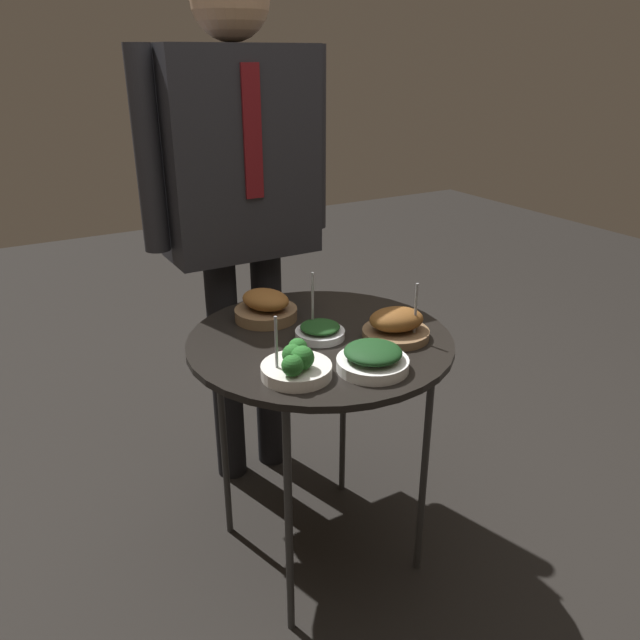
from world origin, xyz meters
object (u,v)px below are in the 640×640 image
at_px(bowl_roast_mid_right, 266,307).
at_px(bowl_spinach_back_right, 319,331).
at_px(bowl_broccoli_front_center, 297,365).
at_px(serving_cart, 320,354).
at_px(bowl_spinach_front_left, 373,359).
at_px(waiter_figure, 238,180).
at_px(bowl_roast_back_left, 396,325).

height_order(bowl_roast_mid_right, bowl_spinach_back_right, bowl_spinach_back_right).
bearing_deg(bowl_broccoli_front_center, serving_cart, 45.91).
relative_size(bowl_spinach_front_left, waiter_figure, 0.10).
relative_size(bowl_spinach_back_right, bowl_roast_back_left, 0.96).
distance_m(bowl_roast_mid_right, bowl_broccoli_front_center, 0.35).
relative_size(bowl_roast_mid_right, bowl_broccoli_front_center, 1.06).
bearing_deg(bowl_roast_back_left, bowl_broccoli_front_center, -169.37).
relative_size(serving_cart, bowl_roast_mid_right, 4.07).
bearing_deg(bowl_spinach_back_right, bowl_roast_back_left, -30.19).
height_order(bowl_spinach_back_right, bowl_broccoli_front_center, bowl_spinach_back_right).
relative_size(bowl_spinach_front_left, bowl_spinach_back_right, 1.01).
distance_m(bowl_broccoli_front_center, waiter_figure, 0.73).
bearing_deg(bowl_broccoli_front_center, bowl_spinach_back_right, 46.94).
relative_size(serving_cart, bowl_roast_back_left, 4.05).
height_order(bowl_spinach_back_right, bowl_roast_back_left, bowl_spinach_back_right).
height_order(bowl_broccoli_front_center, waiter_figure, waiter_figure).
relative_size(bowl_spinach_back_right, bowl_broccoli_front_center, 1.03).
bearing_deg(bowl_roast_back_left, bowl_spinach_front_left, -142.67).
bearing_deg(bowl_spinach_front_left, serving_cart, 94.57).
bearing_deg(waiter_figure, bowl_roast_mid_right, -102.08).
bearing_deg(bowl_spinach_front_left, bowl_broccoli_front_center, 161.72).
bearing_deg(bowl_spinach_back_right, bowl_roast_mid_right, 109.94).
xyz_separation_m(bowl_roast_mid_right, bowl_spinach_front_left, (0.09, -0.40, -0.01)).
relative_size(bowl_roast_mid_right, bowl_spinach_front_left, 1.02).
xyz_separation_m(bowl_spinach_back_right, bowl_roast_back_left, (0.17, -0.10, 0.02)).
bearing_deg(waiter_figure, bowl_roast_back_left, -73.53).
relative_size(bowl_roast_mid_right, waiter_figure, 0.11).
bearing_deg(bowl_spinach_front_left, waiter_figure, 91.57).
bearing_deg(waiter_figure, bowl_spinach_front_left, -88.43).
distance_m(serving_cart, bowl_spinach_front_left, 0.23).
height_order(bowl_roast_mid_right, bowl_spinach_front_left, bowl_roast_mid_right).
height_order(serving_cart, bowl_spinach_front_left, bowl_spinach_front_left).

